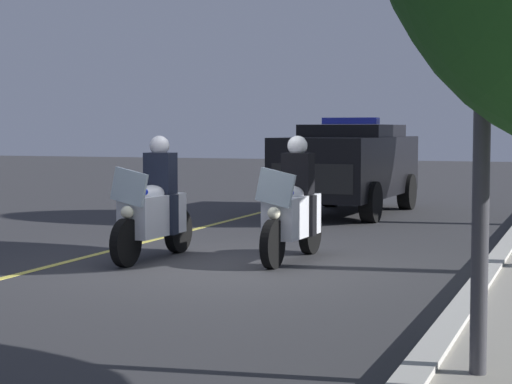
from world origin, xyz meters
name	(u,v)px	position (x,y,z in m)	size (l,w,h in m)	color
ground_plane	(220,267)	(0.00, 0.00, 0.00)	(80.00, 80.00, 0.00)	#333335
curb_strip	(487,276)	(0.00, 3.42, 0.07)	(48.00, 0.24, 0.15)	#B7B5AD
lane_stripe_center	(79,259)	(0.00, -2.13, 0.00)	(48.00, 0.12, 0.01)	#E0D14C
police_motorcycle_lead_left	(154,209)	(-0.35, -1.14, 0.70)	(2.14, 0.58, 1.72)	black
police_motorcycle_lead_right	(293,210)	(-0.89, 0.72, 0.70)	(2.14, 0.58, 1.72)	black
police_suv	(349,164)	(-7.79, -0.27, 1.07)	(4.97, 2.21, 2.05)	black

